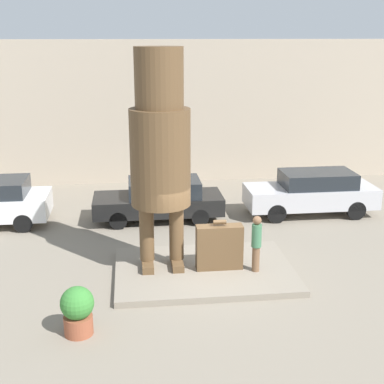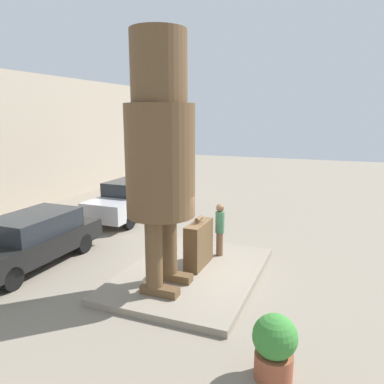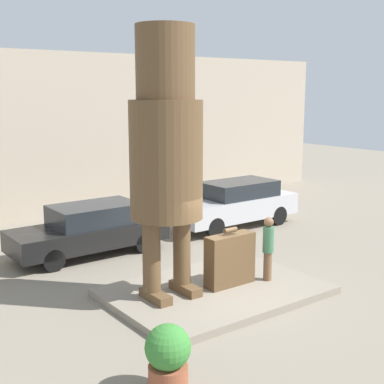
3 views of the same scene
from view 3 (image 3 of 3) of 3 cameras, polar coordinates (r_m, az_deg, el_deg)
ground_plane at (r=13.02m, az=2.48°, el=-10.87°), size 60.00×60.00×0.00m
pedestal at (r=12.99m, az=2.48°, el=-10.52°), size 4.95×3.50×0.17m
building_backdrop at (r=21.04m, az=-15.25°, el=5.85°), size 28.00×0.60×6.25m
statue_figure at (r=11.72m, az=-2.79°, el=5.27°), size 1.62×1.62×6.00m
giant_suitcase at (r=12.96m, az=4.06°, el=-7.21°), size 1.29×0.41×1.43m
tourist at (r=13.30m, az=8.13°, el=-5.71°), size 0.27×0.27×1.60m
parked_car_black at (r=16.08m, az=-10.77°, el=-3.87°), size 4.59×1.76×1.50m
parked_car_silver at (r=19.08m, az=4.62°, el=-1.15°), size 4.77×1.74×1.63m
planter_pot at (r=8.98m, az=-2.58°, el=-17.14°), size 0.75×0.75×1.14m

